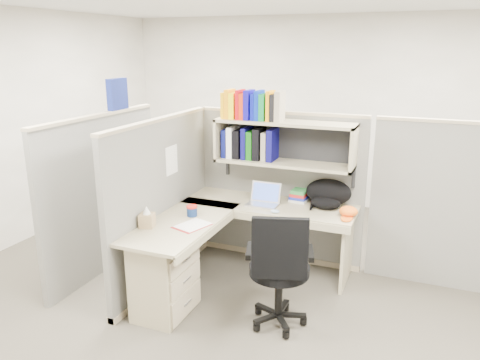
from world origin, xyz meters
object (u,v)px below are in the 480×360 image
at_px(desk, 195,257).
at_px(laptop, 263,195).
at_px(backpack, 327,194).
at_px(snack_canister, 192,211).
at_px(task_chair, 279,287).

bearing_deg(desk, laptop, 65.50).
xyz_separation_m(desk, backpack, (0.96, 0.99, 0.42)).
relative_size(backpack, snack_canister, 4.40).
relative_size(laptop, backpack, 0.68).
bearing_deg(desk, backpack, 45.84).
height_order(desk, snack_canister, snack_canister).
bearing_deg(snack_canister, desk, -58.74).
distance_m(laptop, backpack, 0.64).
bearing_deg(task_chair, backpack, 82.85).
bearing_deg(snack_canister, backpack, 33.73).
height_order(laptop, task_chair, task_chair).
xyz_separation_m(snack_canister, task_chair, (0.98, -0.36, -0.41)).
relative_size(desk, backpack, 3.86).
relative_size(desk, laptop, 5.67).
bearing_deg(task_chair, desk, 172.35).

